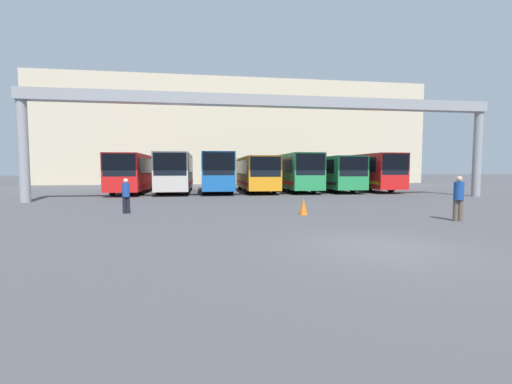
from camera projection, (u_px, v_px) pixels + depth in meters
name	position (u px, v px, depth m)	size (l,w,h in m)	color
ground_plane	(382.00, 248.00, 8.81)	(200.00, 200.00, 0.00)	#47474C
building_backdrop	(235.00, 135.00, 50.72)	(52.61, 12.00, 13.99)	beige
overhead_gantry	(273.00, 112.00, 22.58)	(31.13, 0.80, 6.82)	gray
bus_slot_0	(134.00, 171.00, 28.96)	(2.47, 10.20, 3.18)	red
bus_slot_1	(176.00, 170.00, 29.44)	(2.56, 10.12, 3.28)	beige
bus_slot_2	(216.00, 170.00, 29.98)	(2.51, 10.18, 3.33)	#1959A5
bus_slot_3	(256.00, 172.00, 30.48)	(2.57, 10.13, 3.03)	orange
bus_slot_4	(292.00, 170.00, 31.69)	(2.52, 11.56, 3.29)	#268C4C
bus_slot_5	(327.00, 171.00, 32.32)	(2.57, 11.78, 3.07)	#268C4C
bus_slot_6	(364.00, 170.00, 32.44)	(2.48, 10.99, 3.31)	red
pedestrian_far_center	(126.00, 195.00, 15.57)	(0.33, 0.33, 1.60)	black
pedestrian_near_center	(459.00, 197.00, 13.30)	(0.37, 0.37, 1.76)	brown
traffic_cone	(303.00, 207.00, 15.13)	(0.36, 0.36, 0.72)	orange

